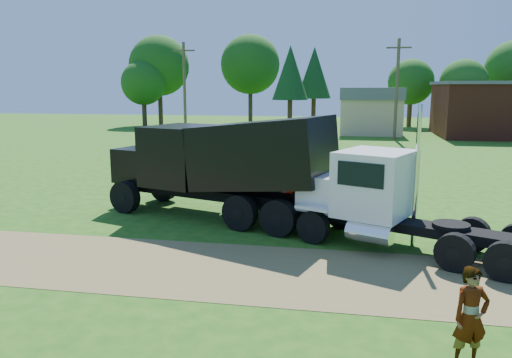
% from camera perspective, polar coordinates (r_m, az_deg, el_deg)
% --- Properties ---
extents(ground, '(140.00, 140.00, 0.00)m').
position_cam_1_polar(ground, '(13.22, 1.76, -10.63)').
color(ground, '#1C5111').
rests_on(ground, ground).
extents(dirt_track, '(120.00, 4.20, 0.01)m').
position_cam_1_polar(dirt_track, '(13.22, 1.76, -10.61)').
color(dirt_track, brown).
rests_on(dirt_track, ground).
extents(white_semi_tractor, '(7.12, 4.87, 4.28)m').
position_cam_1_polar(white_semi_tractor, '(15.50, 13.61, -2.11)').
color(white_semi_tractor, black).
rests_on(white_semi_tractor, ground).
extents(black_dump_truck, '(9.00, 5.10, 3.84)m').
position_cam_1_polar(black_dump_truck, '(18.14, -3.79, 2.06)').
color(black_dump_truck, black).
rests_on(black_dump_truck, ground).
extents(orange_pickup, '(6.33, 4.53, 1.60)m').
position_cam_1_polar(orange_pickup, '(19.81, 7.55, -1.14)').
color(orange_pickup, '#ED400B').
rests_on(orange_pickup, ground).
extents(spectator_a, '(0.75, 0.62, 1.78)m').
position_cam_1_polar(spectator_a, '(9.57, 23.33, -14.31)').
color(spectator_a, '#999999').
rests_on(spectator_a, ground).
extents(spectator_b, '(0.94, 0.77, 1.79)m').
position_cam_1_polar(spectator_b, '(23.19, -6.23, 0.82)').
color(spectator_b, '#999999').
rests_on(spectator_b, ground).
extents(tan_shed, '(6.20, 5.40, 4.70)m').
position_cam_1_polar(tan_shed, '(52.29, 12.99, 7.65)').
color(tan_shed, tan).
rests_on(tan_shed, ground).
extents(utility_poles, '(42.20, 0.28, 9.00)m').
position_cam_1_polar(utility_poles, '(47.37, 15.80, 10.03)').
color(utility_poles, brown).
rests_on(utility_poles, ground).
extents(tree_row, '(57.85, 15.10, 11.61)m').
position_cam_1_polar(tree_row, '(62.18, 10.03, 12.18)').
color(tree_row, '#3C2318').
rests_on(tree_row, ground).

